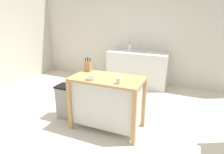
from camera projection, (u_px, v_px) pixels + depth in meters
ground_plane at (98, 121)px, 3.62m from camera, size 6.97×6.97×0.00m
wall_back at (139, 35)px, 5.34m from camera, size 5.97×0.10×2.60m
wall_left at (11, 35)px, 5.12m from camera, size 0.10×3.05×2.60m
kitchen_island at (107, 100)px, 3.27m from camera, size 1.16×0.61×0.90m
knife_block at (88, 66)px, 3.46m from camera, size 0.11×0.09×0.25m
bowl_ceramic_wide at (91, 78)px, 3.04m from camera, size 0.14×0.14×0.04m
drinking_cup at (118, 81)px, 2.87m from camera, size 0.07×0.07×0.09m
trash_bin at (67, 102)px, 3.65m from camera, size 0.36×0.28×0.63m
sink_counter at (137, 68)px, 5.26m from camera, size 1.56×0.60×0.89m
sink_faucet at (140, 47)px, 5.21m from camera, size 0.02×0.02×0.22m
bottle_spray_cleaner at (130, 47)px, 5.20m from camera, size 0.05×0.05×0.21m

